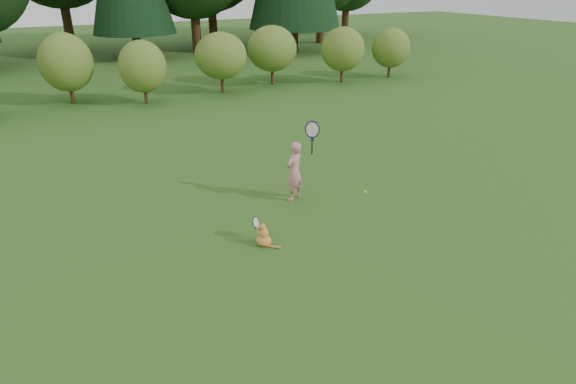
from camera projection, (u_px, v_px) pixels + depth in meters
ground at (298, 243)px, 9.15m from camera, size 100.00×100.00×0.00m
shrub_row at (144, 65)px, 19.13m from camera, size 28.00×3.00×2.80m
child at (295, 170)px, 10.65m from camera, size 0.80×0.55×2.04m
cat at (263, 234)px, 8.99m from camera, size 0.43×0.69×0.61m
tennis_ball at (365, 192)px, 9.66m from camera, size 0.06×0.06×0.06m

